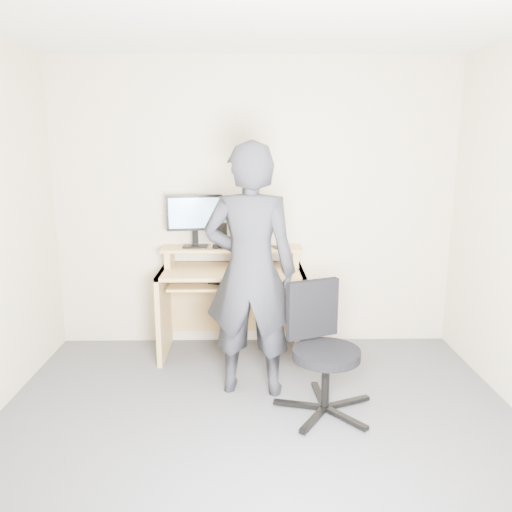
{
  "coord_description": "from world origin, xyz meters",
  "views": [
    {
      "loc": [
        -0.06,
        -2.61,
        1.75
      ],
      "look_at": [
        -0.0,
        1.05,
        0.95
      ],
      "focal_mm": 35.0,
      "sensor_mm": 36.0,
      "label": 1
    }
  ],
  "objects_px": {
    "desk": "(232,290)",
    "person": "(250,271)",
    "office_chair": "(321,344)",
    "monitor": "(195,216)"
  },
  "relations": [
    {
      "from": "desk",
      "to": "person",
      "type": "height_order",
      "value": "person"
    },
    {
      "from": "office_chair",
      "to": "person",
      "type": "height_order",
      "value": "person"
    },
    {
      "from": "monitor",
      "to": "person",
      "type": "distance_m",
      "value": 0.97
    },
    {
      "from": "desk",
      "to": "monitor",
      "type": "height_order",
      "value": "monitor"
    },
    {
      "from": "desk",
      "to": "person",
      "type": "bearing_deg",
      "value": -78.42
    },
    {
      "from": "person",
      "to": "desk",
      "type": "bearing_deg",
      "value": -71.4
    },
    {
      "from": "desk",
      "to": "person",
      "type": "relative_size",
      "value": 0.67
    },
    {
      "from": "office_chair",
      "to": "monitor",
      "type": "bearing_deg",
      "value": 108.96
    },
    {
      "from": "office_chair",
      "to": "person",
      "type": "xyz_separation_m",
      "value": [
        -0.47,
        0.27,
        0.43
      ]
    },
    {
      "from": "monitor",
      "to": "office_chair",
      "type": "height_order",
      "value": "monitor"
    }
  ]
}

